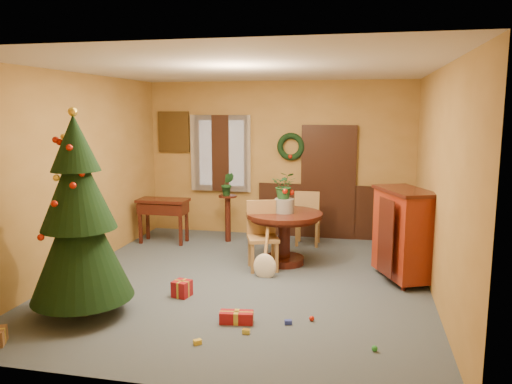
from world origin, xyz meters
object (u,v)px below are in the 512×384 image
(chair_near, at_px, (262,232))
(writing_desk, at_px, (163,210))
(dining_table, at_px, (284,228))
(sideboard, at_px, (403,232))
(christmas_tree, at_px, (79,219))

(chair_near, distance_m, writing_desk, 2.29)
(writing_desk, bearing_deg, dining_table, -18.70)
(sideboard, bearing_deg, christmas_tree, -151.48)
(dining_table, distance_m, sideboard, 1.80)
(dining_table, bearing_deg, chair_near, -136.16)
(christmas_tree, bearing_deg, writing_desk, 96.06)
(chair_near, bearing_deg, sideboard, -4.11)
(dining_table, distance_m, chair_near, 0.40)
(chair_near, xyz_separation_m, sideboard, (2.03, -0.15, 0.15))
(dining_table, relative_size, chair_near, 1.15)
(dining_table, bearing_deg, christmas_tree, -128.95)
(writing_desk, distance_m, sideboard, 4.24)
(chair_near, relative_size, christmas_tree, 0.43)
(dining_table, relative_size, sideboard, 0.91)
(dining_table, distance_m, writing_desk, 2.45)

